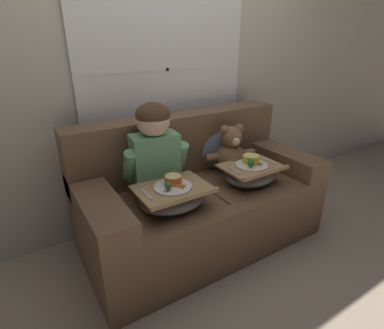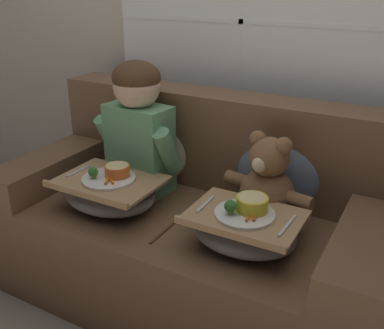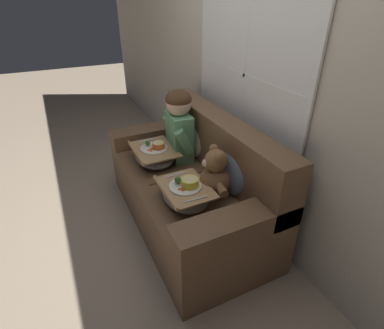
{
  "view_description": "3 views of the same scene",
  "coord_description": "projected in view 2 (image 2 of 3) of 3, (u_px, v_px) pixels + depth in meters",
  "views": [
    {
      "loc": [
        -1.1,
        -1.62,
        1.47
      ],
      "look_at": [
        -0.06,
        0.05,
        0.64
      ],
      "focal_mm": 28.0,
      "sensor_mm": 36.0,
      "label": 1
    },
    {
      "loc": [
        0.88,
        -1.55,
        1.46
      ],
      "look_at": [
        0.02,
        -0.01,
        0.71
      ],
      "focal_mm": 42.0,
      "sensor_mm": 36.0,
      "label": 2
    },
    {
      "loc": [
        1.92,
        -0.87,
        1.81
      ],
      "look_at": [
        0.09,
        0.01,
        0.63
      ],
      "focal_mm": 28.0,
      "sensor_mm": 36.0,
      "label": 3
    }
  ],
  "objects": [
    {
      "name": "child_figure",
      "position": [
        138.0,
        121.0,
        2.11
      ],
      "size": [
        0.45,
        0.23,
        0.63
      ],
      "color": "#66A370",
      "rests_on": "couch"
    },
    {
      "name": "couch",
      "position": [
        196.0,
        229.0,
        2.12
      ],
      "size": [
        1.74,
        0.86,
        0.94
      ],
      "color": "brown",
      "rests_on": "ground_plane"
    },
    {
      "name": "ground_plane",
      "position": [
        190.0,
        295.0,
        2.21
      ],
      "size": [
        14.0,
        14.0,
        0.0
      ],
      "primitive_type": "plane",
      "color": "tan"
    },
    {
      "name": "lap_tray_child",
      "position": [
        110.0,
        192.0,
        2.02
      ],
      "size": [
        0.45,
        0.35,
        0.2
      ],
      "color": "slate",
      "rests_on": "child_figure"
    },
    {
      "name": "throw_pillow_behind_child",
      "position": [
        157.0,
        141.0,
        2.29
      ],
      "size": [
        0.41,
        0.2,
        0.42
      ],
      "color": "#C1B293",
      "rests_on": "couch"
    },
    {
      "name": "teddy_bear",
      "position": [
        267.0,
        185.0,
        1.88
      ],
      "size": [
        0.42,
        0.3,
        0.39
      ],
      "color": "brown",
      "rests_on": "couch"
    },
    {
      "name": "throw_pillow_behind_teddy",
      "position": [
        280.0,
        166.0,
        1.99
      ],
      "size": [
        0.41,
        0.2,
        0.43
      ],
      "color": "slate",
      "rests_on": "couch"
    },
    {
      "name": "lap_tray_teddy",
      "position": [
        244.0,
        229.0,
        1.73
      ],
      "size": [
        0.43,
        0.32,
        0.21
      ],
      "color": "slate",
      "rests_on": "teddy_bear"
    },
    {
      "name": "wall_back_with_window",
      "position": [
        246.0,
        11.0,
        2.15
      ],
      "size": [
        8.0,
        0.08,
        2.6
      ],
      "color": "beige",
      "rests_on": "ground_plane"
    }
  ]
}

